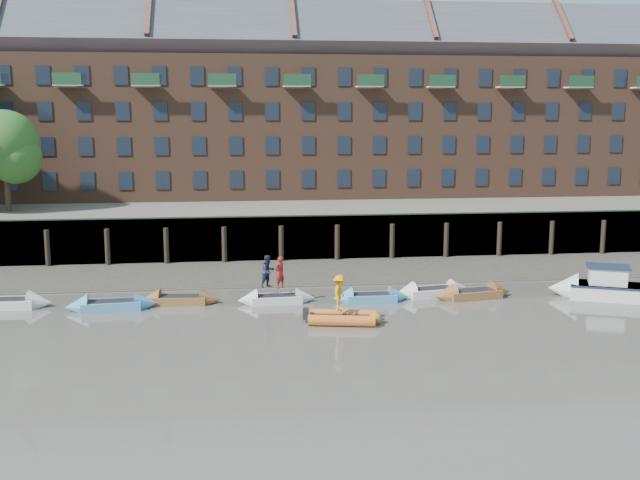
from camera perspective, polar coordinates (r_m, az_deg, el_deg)
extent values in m
plane|color=#5B564F|center=(32.50, 3.18, -9.10)|extent=(220.00, 220.00, 0.00)
cube|color=#3D382F|center=(49.71, -0.37, -2.48)|extent=(110.00, 8.00, 0.50)
cube|color=#4C4336|center=(46.41, 0.09, -3.35)|extent=(110.00, 1.60, 0.10)
cube|color=#2D2A26|center=(53.71, -0.89, 0.17)|extent=(110.00, 0.80, 3.20)
cylinder|color=black|center=(54.35, -20.06, -0.63)|extent=(0.36, 0.36, 2.60)
cylinder|color=black|center=(53.56, -15.89, -0.56)|extent=(0.36, 0.36, 2.60)
cylinder|color=black|center=(53.06, -11.62, -0.48)|extent=(0.36, 0.36, 2.60)
cylinder|color=black|center=(52.86, -7.30, -0.39)|extent=(0.36, 0.36, 2.60)
cylinder|color=black|center=(52.96, -2.97, -0.31)|extent=(0.36, 0.36, 2.60)
cylinder|color=black|center=(53.36, 1.32, -0.22)|extent=(0.36, 0.36, 2.60)
cylinder|color=black|center=(54.06, 5.52, -0.14)|extent=(0.36, 0.36, 2.60)
cylinder|color=black|center=(55.04, 9.59, -0.05)|extent=(0.36, 0.36, 2.60)
cylinder|color=black|center=(56.28, 13.51, 0.03)|extent=(0.36, 0.36, 2.60)
cylinder|color=black|center=(57.78, 17.23, 0.10)|extent=(0.36, 0.36, 2.60)
cylinder|color=black|center=(59.51, 20.76, 0.18)|extent=(0.36, 0.36, 2.60)
cube|color=#264C2D|center=(53.17, -0.86, 1.87)|extent=(110.00, 0.06, 0.10)
cube|color=#5E594D|center=(67.11, -2.07, 2.06)|extent=(110.00, 28.00, 3.20)
cube|color=brown|center=(67.53, -2.18, 8.58)|extent=(80.00, 10.00, 12.00)
cube|color=#42444C|center=(67.79, -2.22, 14.68)|extent=(80.60, 15.56, 15.56)
cube|color=black|center=(64.97, -22.50, 4.11)|extent=(1.10, 0.12, 1.50)
cube|color=black|center=(64.22, -19.91, 4.21)|extent=(1.10, 0.12, 1.50)
cube|color=black|center=(63.60, -17.28, 4.30)|extent=(1.10, 0.12, 1.50)
cube|color=black|center=(63.12, -14.59, 4.39)|extent=(1.10, 0.12, 1.50)
cube|color=black|center=(62.78, -11.87, 4.46)|extent=(1.10, 0.12, 1.50)
cube|color=black|center=(62.58, -9.13, 4.53)|extent=(1.10, 0.12, 1.50)
cube|color=black|center=(62.53, -6.37, 4.59)|extent=(1.10, 0.12, 1.50)
cube|color=black|center=(62.61, -3.62, 4.64)|extent=(1.10, 0.12, 1.50)
cube|color=black|center=(62.85, -0.88, 4.67)|extent=(1.10, 0.12, 1.50)
cube|color=black|center=(63.22, 1.84, 4.70)|extent=(1.10, 0.12, 1.50)
cube|color=black|center=(63.73, 4.52, 4.71)|extent=(1.10, 0.12, 1.50)
cube|color=black|center=(64.38, 7.14, 4.72)|extent=(1.10, 0.12, 1.50)
cube|color=black|center=(65.16, 9.72, 4.71)|extent=(1.10, 0.12, 1.50)
cube|color=black|center=(66.07, 12.22, 4.70)|extent=(1.10, 0.12, 1.50)
cube|color=black|center=(67.10, 14.65, 4.68)|extent=(1.10, 0.12, 1.50)
cube|color=black|center=(68.25, 17.01, 4.65)|extent=(1.10, 0.12, 1.50)
cube|color=black|center=(69.50, 19.28, 4.61)|extent=(1.10, 0.12, 1.50)
cube|color=black|center=(70.86, 21.47, 4.57)|extent=(1.10, 0.12, 1.50)
cube|color=black|center=(64.79, -22.66, 6.57)|extent=(1.10, 0.12, 1.50)
cube|color=black|center=(64.04, -20.06, 6.70)|extent=(1.10, 0.12, 1.50)
cube|color=black|center=(63.42, -17.40, 6.82)|extent=(1.10, 0.12, 1.50)
cube|color=black|center=(62.94, -14.70, 6.92)|extent=(1.10, 0.12, 1.50)
cube|color=black|center=(62.60, -11.96, 7.02)|extent=(1.10, 0.12, 1.50)
cube|color=black|center=(62.40, -9.20, 7.09)|extent=(1.10, 0.12, 1.50)
cube|color=black|center=(62.35, -6.42, 7.15)|extent=(1.10, 0.12, 1.50)
cube|color=black|center=(62.43, -3.65, 7.20)|extent=(1.10, 0.12, 1.50)
cube|color=black|center=(62.67, -0.88, 7.22)|extent=(1.10, 0.12, 1.50)
cube|color=black|center=(63.04, 1.85, 7.24)|extent=(1.10, 0.12, 1.50)
cube|color=black|center=(63.56, 4.55, 7.23)|extent=(1.10, 0.12, 1.50)
cube|color=black|center=(64.21, 7.20, 7.21)|extent=(1.10, 0.12, 1.50)
cube|color=black|center=(64.99, 9.79, 7.17)|extent=(1.10, 0.12, 1.50)
cube|color=black|center=(65.90, 12.31, 7.12)|extent=(1.10, 0.12, 1.50)
cube|color=black|center=(66.93, 14.76, 7.06)|extent=(1.10, 0.12, 1.50)
cube|color=black|center=(68.08, 17.13, 6.99)|extent=(1.10, 0.12, 1.50)
cube|color=black|center=(69.34, 19.41, 6.92)|extent=(1.10, 0.12, 1.50)
cube|color=black|center=(70.70, 21.61, 6.83)|extent=(1.10, 0.12, 1.50)
cube|color=black|center=(64.74, -22.82, 9.04)|extent=(1.10, 0.12, 1.50)
cube|color=black|center=(63.99, -20.20, 9.20)|extent=(1.10, 0.12, 1.50)
cube|color=black|center=(63.37, -17.53, 9.35)|extent=(1.10, 0.12, 1.50)
cube|color=black|center=(62.89, -14.81, 9.47)|extent=(1.10, 0.12, 1.50)
cube|color=black|center=(62.55, -12.05, 9.58)|extent=(1.10, 0.12, 1.50)
cube|color=black|center=(62.35, -9.27, 9.66)|extent=(1.10, 0.12, 1.50)
cube|color=black|center=(62.29, -6.47, 9.73)|extent=(1.10, 0.12, 1.50)
cube|color=black|center=(62.38, -3.67, 9.77)|extent=(1.10, 0.12, 1.50)
cube|color=black|center=(62.61, -0.89, 9.79)|extent=(1.10, 0.12, 1.50)
cube|color=black|center=(62.99, 1.87, 9.78)|extent=(1.10, 0.12, 1.50)
cube|color=black|center=(63.50, 4.58, 9.75)|extent=(1.10, 0.12, 1.50)
cube|color=black|center=(64.15, 7.25, 9.71)|extent=(1.10, 0.12, 1.50)
cube|color=black|center=(64.94, 9.86, 9.64)|extent=(1.10, 0.12, 1.50)
cube|color=black|center=(65.85, 12.40, 9.56)|extent=(1.10, 0.12, 1.50)
cube|color=black|center=(66.88, 14.86, 9.46)|extent=(1.10, 0.12, 1.50)
cube|color=black|center=(68.03, 17.24, 9.35)|extent=(1.10, 0.12, 1.50)
cube|color=black|center=(69.29, 19.54, 9.23)|extent=(1.10, 0.12, 1.50)
cube|color=black|center=(70.66, 21.75, 9.09)|extent=(1.10, 0.12, 1.50)
cube|color=black|center=(64.81, -22.98, 11.51)|extent=(1.10, 0.12, 1.50)
cube|color=black|center=(64.06, -20.35, 11.70)|extent=(1.10, 0.12, 1.50)
cube|color=black|center=(63.44, -17.66, 11.87)|extent=(1.10, 0.12, 1.50)
cube|color=black|center=(62.96, -14.92, 12.02)|extent=(1.10, 0.12, 1.50)
cube|color=black|center=(62.62, -12.14, 12.14)|extent=(1.10, 0.12, 1.50)
cube|color=black|center=(62.42, -9.34, 12.23)|extent=(1.10, 0.12, 1.50)
cube|color=black|center=(62.36, -6.52, 12.30)|extent=(1.10, 0.12, 1.50)
cube|color=black|center=(62.45, -3.70, 12.34)|extent=(1.10, 0.12, 1.50)
cube|color=black|center=(62.68, -0.90, 12.35)|extent=(1.10, 0.12, 1.50)
cube|color=black|center=(63.06, 1.88, 12.33)|extent=(1.10, 0.12, 1.50)
cube|color=black|center=(63.57, 4.62, 12.28)|extent=(1.10, 0.12, 1.50)
cube|color=black|center=(64.22, 7.30, 12.21)|extent=(1.10, 0.12, 1.50)
cube|color=black|center=(65.00, 9.93, 12.11)|extent=(1.10, 0.12, 1.50)
cube|color=black|center=(65.91, 12.49, 11.99)|extent=(1.10, 0.12, 1.50)
cube|color=black|center=(66.95, 14.96, 11.86)|extent=(1.10, 0.12, 1.50)
cube|color=black|center=(68.09, 17.36, 11.70)|extent=(1.10, 0.12, 1.50)
cube|color=black|center=(69.35, 19.67, 11.54)|extent=(1.10, 0.12, 1.50)
cube|color=black|center=(70.72, 21.90, 11.36)|extent=(1.10, 0.12, 1.50)
cylinder|color=#3A281C|center=(60.39, -22.73, 3.92)|extent=(0.44, 0.44, 4.00)
sphere|color=#306124|center=(60.20, -22.91, 6.72)|extent=(5.12, 5.12, 5.12)
cube|color=silver|center=(44.13, -22.86, -4.48)|extent=(3.20, 1.50, 0.49)
cone|color=silver|center=(43.61, -20.54, -4.50)|extent=(1.26, 1.46, 1.43)
cube|color=black|center=(44.08, -22.88, -4.19)|extent=(2.66, 1.13, 0.06)
cube|color=#4B90BE|center=(41.90, -15.60, -4.80)|extent=(3.21, 1.68, 0.48)
cone|color=#4B90BE|center=(41.82, -13.13, -4.73)|extent=(1.33, 1.50, 1.40)
cone|color=#4B90BE|center=(42.06, -18.06, -4.87)|extent=(1.33, 1.50, 1.40)
cube|color=black|center=(41.85, -15.62, -4.51)|extent=(2.67, 1.29, 0.06)
cube|color=brown|center=(42.31, -10.59, -4.49)|extent=(2.97, 1.54, 0.45)
cone|color=brown|center=(42.09, -8.33, -4.50)|extent=(1.22, 1.39, 1.30)
cone|color=brown|center=(42.60, -12.82, -4.47)|extent=(1.22, 1.39, 1.30)
cube|color=black|center=(42.26, -10.60, -4.22)|extent=(2.47, 1.18, 0.06)
cube|color=silver|center=(41.82, -3.34, -4.52)|extent=(2.84, 1.40, 0.43)
cone|color=silver|center=(42.02, -1.14, -4.43)|extent=(1.14, 1.31, 1.26)
cone|color=silver|center=(41.69, -5.57, -4.60)|extent=(1.14, 1.31, 1.26)
cube|color=black|center=(41.78, -3.35, -4.26)|extent=(2.36, 1.06, 0.06)
cube|color=#4B90BE|center=(42.20, 3.89, -4.39)|extent=(2.80, 1.29, 0.44)
cone|color=#4B90BE|center=(42.54, 6.05, -4.31)|extent=(1.10, 1.27, 1.26)
cone|color=#4B90BE|center=(41.92, 1.71, -4.47)|extent=(1.10, 1.27, 1.26)
cube|color=black|center=(42.15, 3.90, -4.13)|extent=(2.33, 0.97, 0.06)
cube|color=silver|center=(43.80, 8.56, -3.93)|extent=(3.27, 1.91, 0.48)
cone|color=silver|center=(44.59, 10.64, -3.75)|extent=(1.42, 1.58, 1.38)
cone|color=silver|center=(43.07, 6.41, -4.11)|extent=(1.42, 1.58, 1.38)
cube|color=black|center=(43.75, 8.57, -3.65)|extent=(2.70, 1.48, 0.06)
cube|color=brown|center=(43.72, 11.57, -4.05)|extent=(3.27, 1.90, 0.48)
cone|color=brown|center=(44.58, 13.62, -3.86)|extent=(1.42, 1.57, 1.39)
cone|color=brown|center=(42.91, 9.45, -4.24)|extent=(1.42, 1.57, 1.39)
cube|color=black|center=(43.66, 11.58, -3.77)|extent=(2.71, 1.47, 0.06)
cylinder|color=orange|center=(38.42, 1.75, -5.70)|extent=(3.38, 1.19, 0.55)
cylinder|color=orange|center=(37.30, 1.67, -6.17)|extent=(3.38, 1.19, 0.55)
sphere|color=orange|center=(37.82, 4.25, -5.97)|extent=(0.63, 0.63, 0.63)
cube|color=black|center=(37.86, 1.71, -5.93)|extent=(2.92, 1.48, 0.19)
cube|color=silver|center=(45.67, 21.48, -3.69)|extent=(5.11, 3.63, 0.87)
cone|color=silver|center=(45.49, 18.00, -3.54)|extent=(2.24, 2.41, 1.93)
cube|color=#19233F|center=(45.59, 21.51, -3.24)|extent=(5.13, 3.67, 0.12)
cube|color=silver|center=(45.44, 21.07, -2.55)|extent=(2.43, 2.12, 0.96)
cube|color=#19233F|center=(45.34, 21.11, -1.89)|extent=(2.77, 2.41, 0.10)
imported|color=maroon|center=(41.44, -3.09, -2.48)|extent=(0.77, 0.76, 1.80)
imported|color=#19233F|center=(41.70, -3.97, -2.39)|extent=(1.13, 1.09, 1.83)
imported|color=orange|center=(37.53, 1.52, -4.07)|extent=(1.09, 1.39, 1.89)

